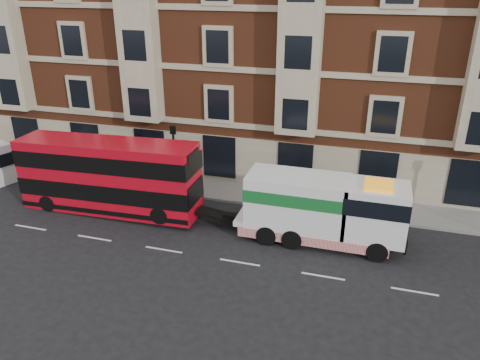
% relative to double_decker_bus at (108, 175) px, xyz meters
% --- Properties ---
extents(ground, '(120.00, 120.00, 0.00)m').
position_rel_double_decker_bus_xyz_m(ground, '(8.72, -3.08, -2.27)').
color(ground, black).
rests_on(ground, ground).
extents(sidewalk, '(90.00, 3.00, 0.15)m').
position_rel_double_decker_bus_xyz_m(sidewalk, '(8.72, 4.42, -2.20)').
color(sidewalk, slate).
rests_on(sidewalk, ground).
extents(victorian_terrace, '(45.00, 12.00, 20.40)m').
position_rel_double_decker_bus_xyz_m(victorian_terrace, '(9.22, 11.92, 7.79)').
color(victorian_terrace, brown).
rests_on(victorian_terrace, ground).
extents(lamp_post_west, '(0.35, 0.15, 4.35)m').
position_rel_double_decker_bus_xyz_m(lamp_post_west, '(2.72, 3.12, 0.41)').
color(lamp_post_west, black).
rests_on(lamp_post_west, sidewalk).
extents(double_decker_bus, '(10.59, 2.43, 4.29)m').
position_rel_double_decker_bus_xyz_m(double_decker_bus, '(0.00, 0.00, 0.00)').
color(double_decker_bus, red).
rests_on(double_decker_bus, ground).
extents(tow_truck, '(8.48, 2.51, 3.53)m').
position_rel_double_decker_bus_xyz_m(tow_truck, '(12.06, -0.00, -0.40)').
color(tow_truck, white).
rests_on(tow_truck, ground).
extents(pedestrian, '(0.65, 0.44, 1.73)m').
position_rel_double_decker_bus_xyz_m(pedestrian, '(-0.86, 3.07, -1.26)').
color(pedestrian, black).
rests_on(pedestrian, sidewalk).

